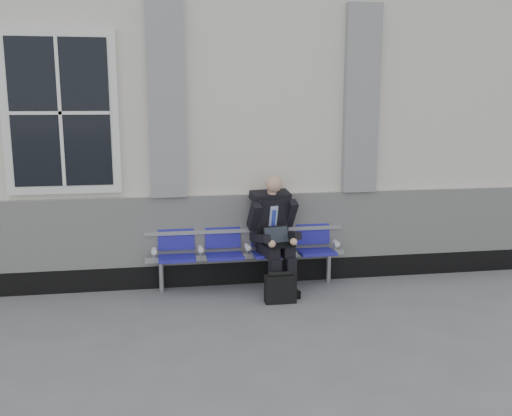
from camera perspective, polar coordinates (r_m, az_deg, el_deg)
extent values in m
plane|color=slate|center=(6.41, -22.93, -12.19)|extent=(70.00, 70.00, 0.00)
cube|color=silver|center=(9.36, -19.02, 8.36)|extent=(14.00, 4.00, 4.20)
cube|color=black|center=(7.70, -20.54, -6.94)|extent=(14.00, 0.10, 0.30)
cube|color=silver|center=(7.54, -20.85, -2.61)|extent=(14.00, 0.08, 0.90)
cube|color=gray|center=(7.18, -8.97, 10.62)|extent=(0.45, 0.14, 2.40)
cube|color=gray|center=(7.63, 10.49, 10.58)|extent=(0.45, 0.14, 2.40)
cube|color=white|center=(7.29, -18.93, 9.00)|extent=(1.35, 0.10, 1.95)
cube|color=black|center=(7.24, -18.99, 8.98)|extent=(1.15, 0.02, 1.75)
cube|color=#9EA0A3|center=(7.39, -0.91, -4.79)|extent=(2.60, 0.07, 0.07)
cube|color=#9EA0A3|center=(7.43, -1.06, -2.24)|extent=(2.60, 0.05, 0.05)
cylinder|color=#9EA0A3|center=(7.38, -9.44, -6.79)|extent=(0.06, 0.06, 0.39)
cylinder|color=#9EA0A3|center=(7.69, 7.27, -6.00)|extent=(0.06, 0.06, 0.39)
cube|color=#1B1998|center=(7.23, -7.91, -5.00)|extent=(0.46, 0.42, 0.07)
cube|color=#1B1998|center=(7.37, -8.01, -2.62)|extent=(0.46, 0.10, 0.40)
cube|color=#1B1998|center=(7.27, -3.16, -4.83)|extent=(0.46, 0.42, 0.07)
cube|color=#1B1998|center=(7.41, -3.36, -2.46)|extent=(0.46, 0.10, 0.40)
cube|color=#1B1998|center=(7.36, 1.50, -4.62)|extent=(0.46, 0.42, 0.07)
cube|color=#1B1998|center=(7.49, 1.20, -2.28)|extent=(0.46, 0.10, 0.40)
cube|color=#1B1998|center=(7.49, 6.02, -4.40)|extent=(0.46, 0.42, 0.07)
cube|color=#1B1998|center=(7.63, 5.64, -2.10)|extent=(0.46, 0.10, 0.40)
cylinder|color=white|center=(7.23, -10.16, -4.25)|extent=(0.07, 0.12, 0.07)
cylinder|color=white|center=(7.25, -5.56, -4.09)|extent=(0.07, 0.12, 0.07)
cylinder|color=white|center=(7.31, -0.85, -3.91)|extent=(0.07, 0.12, 0.07)
cylinder|color=white|center=(7.42, 3.74, -3.71)|extent=(0.07, 0.12, 0.07)
cylinder|color=white|center=(7.57, 8.02, -3.50)|extent=(0.07, 0.12, 0.07)
cube|color=black|center=(7.10, 2.08, -8.63)|extent=(0.17, 0.29, 0.09)
cube|color=black|center=(7.18, 3.62, -8.42)|extent=(0.17, 0.29, 0.09)
cube|color=black|center=(7.09, 1.89, -6.97)|extent=(0.15, 0.16, 0.47)
cube|color=black|center=(7.17, 3.43, -6.77)|extent=(0.15, 0.16, 0.47)
cube|color=black|center=(7.20, 1.19, -4.20)|extent=(0.24, 0.49, 0.15)
cube|color=black|center=(7.28, 2.71, -4.04)|extent=(0.24, 0.49, 0.15)
cube|color=black|center=(7.35, 1.34, -1.15)|extent=(0.50, 0.43, 0.66)
cube|color=#B2C0EB|center=(7.23, 1.72, -1.18)|extent=(0.12, 0.12, 0.37)
cube|color=blue|center=(7.23, 1.75, -1.36)|extent=(0.06, 0.09, 0.31)
cube|color=black|center=(7.26, 1.44, 1.21)|extent=(0.54, 0.34, 0.15)
cylinder|color=#DAAA88|center=(7.20, 1.60, 1.71)|extent=(0.11, 0.11, 0.10)
sphere|color=#DAAA88|center=(7.13, 1.80, 2.46)|extent=(0.22, 0.22, 0.22)
cube|color=black|center=(7.15, -0.19, -0.81)|extent=(0.16, 0.31, 0.39)
cube|color=black|center=(7.34, 3.45, -0.52)|extent=(0.16, 0.31, 0.39)
cube|color=black|center=(7.05, 0.68, -3.06)|extent=(0.16, 0.33, 0.15)
cube|color=black|center=(7.21, 3.74, -2.76)|extent=(0.16, 0.33, 0.15)
sphere|color=#DAAA88|center=(6.95, 1.60, -3.61)|extent=(0.09, 0.09, 0.09)
sphere|color=#DAAA88|center=(7.06, 3.78, -3.39)|extent=(0.09, 0.09, 0.09)
cube|color=black|center=(7.09, 2.42, -3.75)|extent=(0.38, 0.30, 0.02)
cube|color=black|center=(7.17, 2.05, -2.69)|extent=(0.35, 0.16, 0.22)
cube|color=black|center=(7.17, 2.07, -2.70)|extent=(0.32, 0.13, 0.19)
cube|color=black|center=(6.92, 2.45, -8.10)|extent=(0.37, 0.16, 0.33)
cylinder|color=black|center=(6.86, 2.46, -6.63)|extent=(0.29, 0.06, 0.06)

